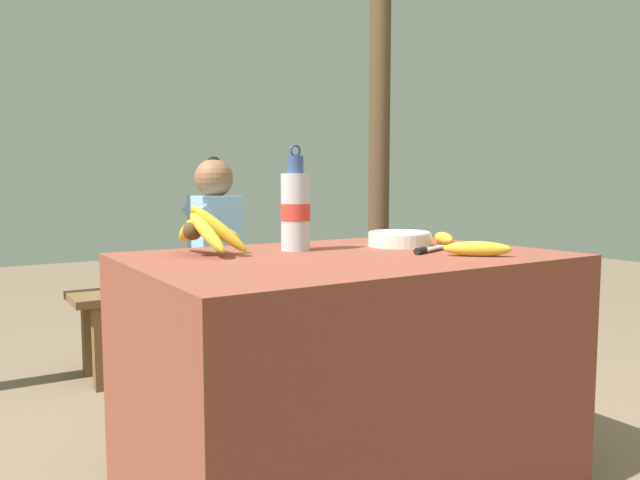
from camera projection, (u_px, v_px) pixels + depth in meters
name	position (u px, v px, depth m)	size (l,w,h in m)	color
market_counter	(347.00, 372.00, 1.68)	(1.20, 0.82, 0.70)	brown
banana_bunch_ripe	(205.00, 230.00, 1.61)	(0.18, 0.32, 0.16)	#4C381E
serving_bowl	(399.00, 238.00, 1.87)	(0.21, 0.21, 0.05)	silver
water_bottle	(296.00, 210.00, 1.73)	(0.09, 0.09, 0.32)	silver
loose_banana_front	(477.00, 249.00, 1.59)	(0.17, 0.16, 0.04)	gold
loose_banana_side	(444.00, 238.00, 1.92)	(0.11, 0.16, 0.04)	gold
knife	(427.00, 249.00, 1.68)	(0.20, 0.10, 0.02)	#BCBCC1
wooden_bench	(222.00, 295.00, 2.93)	(1.46, 0.32, 0.41)	brown
seated_vendor	(206.00, 246.00, 2.83)	(0.43, 0.41, 1.05)	#473828
banana_bunch_green	(296.00, 264.00, 3.15)	(0.19, 0.29, 0.14)	#4C381E
support_post_far	(379.00, 124.00, 3.63)	(0.13, 0.13, 2.60)	#4C3823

